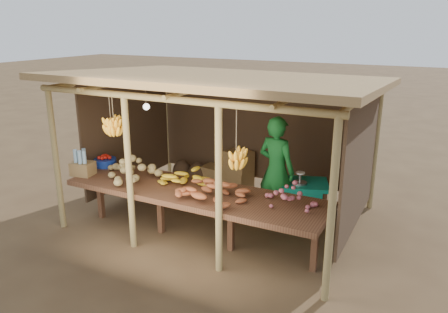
% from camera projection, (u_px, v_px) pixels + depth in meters
% --- Properties ---
extents(ground, '(60.00, 60.00, 0.00)m').
position_uv_depth(ground, '(224.00, 216.00, 7.30)').
color(ground, brown).
rests_on(ground, ground).
extents(stall_structure, '(4.70, 3.50, 2.43)m').
position_uv_depth(stall_structure, '(223.00, 104.00, 6.71)').
color(stall_structure, '#A08852').
rests_on(stall_structure, ground).
extents(counter, '(3.90, 1.05, 0.80)m').
position_uv_depth(counter, '(194.00, 194.00, 6.28)').
color(counter, brown).
rests_on(counter, ground).
extents(potato_heap, '(1.16, 0.75, 0.37)m').
position_uv_depth(potato_heap, '(128.00, 168.00, 6.62)').
color(potato_heap, tan).
rests_on(potato_heap, counter).
extents(sweet_potato_heap, '(1.13, 0.87, 0.36)m').
position_uv_depth(sweet_potato_heap, '(212.00, 186.00, 5.93)').
color(sweet_potato_heap, '#A3502A').
rests_on(sweet_potato_heap, counter).
extents(onion_heap, '(0.71, 0.43, 0.35)m').
position_uv_depth(onion_heap, '(288.00, 193.00, 5.67)').
color(onion_heap, '#B25662').
rests_on(onion_heap, counter).
extents(banana_pile, '(0.78, 0.63, 0.35)m').
position_uv_depth(banana_pile, '(187.00, 173.00, 6.45)').
color(banana_pile, yellow).
rests_on(banana_pile, counter).
extents(tomato_basin, '(0.36, 0.36, 0.19)m').
position_uv_depth(tomato_basin, '(105.00, 161.00, 7.31)').
color(tomato_basin, navy).
rests_on(tomato_basin, counter).
extents(bottle_box, '(0.37, 0.31, 0.42)m').
position_uv_depth(bottle_box, '(83.00, 165.00, 6.86)').
color(bottle_box, olive).
rests_on(bottle_box, counter).
extents(vendor, '(0.71, 0.55, 1.74)m').
position_uv_depth(vendor, '(276.00, 170.00, 6.89)').
color(vendor, '#186E29').
rests_on(vendor, ground).
extents(tarp_crate, '(0.90, 0.84, 0.88)m').
position_uv_depth(tarp_crate, '(304.00, 201.00, 7.03)').
color(tarp_crate, brown).
rests_on(tarp_crate, ground).
extents(carton_stack, '(1.08, 0.48, 0.77)m').
position_uv_depth(carton_stack, '(230.00, 172.00, 8.43)').
color(carton_stack, olive).
rests_on(carton_stack, ground).
extents(burlap_sacks, '(0.76, 0.40, 0.54)m').
position_uv_depth(burlap_sacks, '(190.00, 172.00, 8.77)').
color(burlap_sacks, '#4A3422').
rests_on(burlap_sacks, ground).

